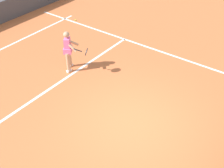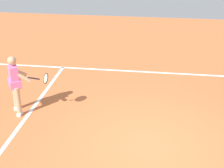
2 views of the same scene
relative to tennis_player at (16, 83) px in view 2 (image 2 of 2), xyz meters
The scene contains 4 objects.
ground_plane 3.72m from the tennis_player, 73.53° to the left, with size 24.30×24.30×0.00m, color #C66638.
service_line_marking 1.36m from the tennis_player, 15.00° to the left, with size 8.44×0.10×0.01m, color white.
sideline_left_marking 4.79m from the tennis_player, 132.62° to the left, with size 0.10×16.69×0.01m, color white.
tennis_player is the anchor object (origin of this frame).
Camera 2 is at (6.18, 0.01, 4.33)m, focal length 53.07 mm.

